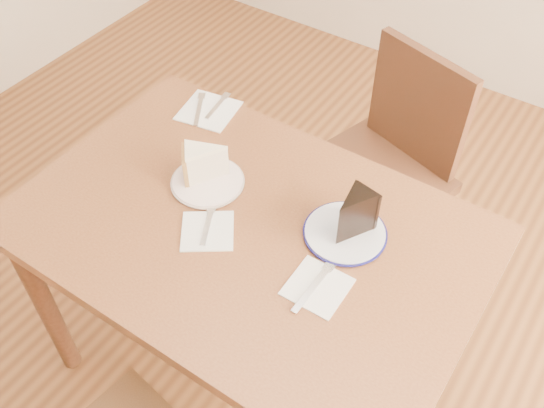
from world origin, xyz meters
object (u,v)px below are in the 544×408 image
(chocolate_cake, at_px, (351,218))
(chair_far, at_px, (381,168))
(table, at_px, (249,250))
(plate_cream, at_px, (208,182))
(plate_navy, at_px, (345,233))
(carrot_cake, at_px, (208,163))

(chocolate_cake, bearing_deg, chair_far, -64.90)
(table, height_order, chair_far, chair_far)
(chair_far, relative_size, plate_cream, 4.63)
(plate_navy, bearing_deg, carrot_cake, -175.61)
(carrot_cake, bearing_deg, table, 25.72)
(chocolate_cake, bearing_deg, table, 37.49)
(table, xyz_separation_m, plate_navy, (0.22, 0.12, 0.10))
(carrot_cake, bearing_deg, chair_far, 112.08)
(table, relative_size, chocolate_cake, 10.47)
(table, height_order, plate_cream, plate_cream)
(carrot_cake, relative_size, chocolate_cake, 0.99)
(table, distance_m, chair_far, 0.66)
(table, xyz_separation_m, carrot_cake, (-0.19, 0.08, 0.16))
(table, relative_size, carrot_cake, 10.62)
(plate_navy, bearing_deg, chocolate_cake, 12.61)
(plate_cream, relative_size, plate_navy, 0.95)
(table, distance_m, plate_navy, 0.27)
(chair_far, xyz_separation_m, carrot_cake, (-0.29, -0.55, 0.31))
(plate_cream, bearing_deg, chair_far, 63.93)
(table, distance_m, chocolate_cake, 0.31)
(table, height_order, carrot_cake, carrot_cake)
(plate_cream, xyz_separation_m, carrot_cake, (-0.01, 0.02, 0.05))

